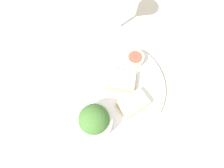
{
  "coord_description": "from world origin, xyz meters",
  "views": [
    {
      "loc": [
        -0.06,
        -0.25,
        0.64
      ],
      "look_at": [
        0.0,
        0.0,
        0.03
      ],
      "focal_mm": 35.0,
      "sensor_mm": 36.0,
      "label": 1
    }
  ],
  "objects_px": {
    "salad_bowl": "(94,120)",
    "cheese_toast_far": "(133,103)",
    "sauce_ramekin": "(135,59)",
    "wine_glass": "(121,5)",
    "cheese_toast_near": "(121,80)"
  },
  "relations": [
    {
      "from": "cheese_toast_far",
      "to": "wine_glass",
      "type": "height_order",
      "value": "wine_glass"
    },
    {
      "from": "salad_bowl",
      "to": "cheese_toast_far",
      "type": "distance_m",
      "value": 0.13
    },
    {
      "from": "sauce_ramekin",
      "to": "wine_glass",
      "type": "bearing_deg",
      "value": 93.73
    },
    {
      "from": "cheese_toast_near",
      "to": "cheese_toast_far",
      "type": "distance_m",
      "value": 0.08
    },
    {
      "from": "salad_bowl",
      "to": "cheese_toast_far",
      "type": "relative_size",
      "value": 0.99
    },
    {
      "from": "salad_bowl",
      "to": "sauce_ramekin",
      "type": "distance_m",
      "value": 0.24
    },
    {
      "from": "cheese_toast_near",
      "to": "wine_glass",
      "type": "height_order",
      "value": "wine_glass"
    },
    {
      "from": "wine_glass",
      "to": "sauce_ramekin",
      "type": "bearing_deg",
      "value": -86.27
    },
    {
      "from": "salad_bowl",
      "to": "cheese_toast_near",
      "type": "height_order",
      "value": "salad_bowl"
    },
    {
      "from": "salad_bowl",
      "to": "cheese_toast_near",
      "type": "bearing_deg",
      "value": 46.86
    },
    {
      "from": "salad_bowl",
      "to": "wine_glass",
      "type": "bearing_deg",
      "value": 64.54
    },
    {
      "from": "cheese_toast_far",
      "to": "salad_bowl",
      "type": "bearing_deg",
      "value": -165.84
    },
    {
      "from": "cheese_toast_near",
      "to": "wine_glass",
      "type": "xyz_separation_m",
      "value": [
        0.05,
        0.21,
        0.08
      ]
    },
    {
      "from": "salad_bowl",
      "to": "sauce_ramekin",
      "type": "bearing_deg",
      "value": 46.15
    },
    {
      "from": "sauce_ramekin",
      "to": "cheese_toast_far",
      "type": "distance_m",
      "value": 0.15
    }
  ]
}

